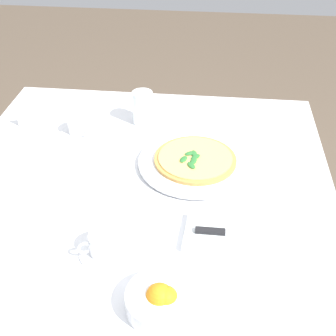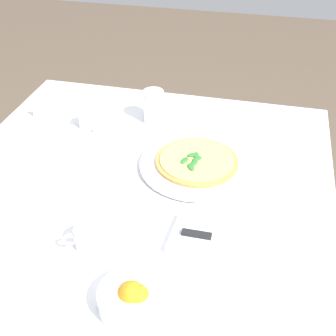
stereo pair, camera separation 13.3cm
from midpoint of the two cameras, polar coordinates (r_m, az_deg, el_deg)
ground_plane at (r=1.85m, az=-4.91°, el=-19.82°), size 8.00×8.00×0.00m
dining_table at (r=1.40m, az=-6.17°, el=-5.98°), size 1.13×1.13×0.73m
pizza_plate at (r=1.36m, az=0.71°, el=0.60°), size 0.35×0.35×0.02m
pizza at (r=1.36m, az=0.70°, el=1.08°), size 0.25×0.25×0.02m
coffee_cup_back_corner at (r=1.10m, az=-11.53°, el=-9.77°), size 0.13×0.13×0.06m
coffee_cup_far_left at (r=1.56m, az=-13.65°, el=5.13°), size 0.13×0.13×0.06m
coffee_cup_near_left at (r=1.24m, az=-22.83°, el=-6.32°), size 0.13×0.13×0.06m
water_glass_center_back at (r=1.57m, az=-5.69°, el=7.39°), size 0.07×0.07×0.12m
napkin_folded at (r=1.13m, az=4.42°, el=-8.88°), size 0.23×0.14×0.02m
dinner_knife at (r=1.12m, az=4.60°, el=-8.39°), size 0.20×0.02×0.01m
citrus_bowl at (r=0.98m, az=-4.95°, el=-16.65°), size 0.15×0.15×0.07m
menu_card at (r=1.65m, az=-19.34°, el=6.06°), size 0.09×0.04×0.06m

